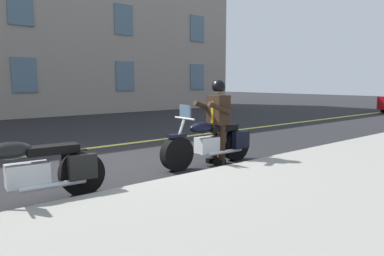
# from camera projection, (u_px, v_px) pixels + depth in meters

# --- Properties ---
(ground_plane) EXTENTS (80.00, 80.00, 0.00)m
(ground_plane) POSITION_uv_depth(u_px,v_px,m) (136.00, 161.00, 7.78)
(ground_plane) COLOR black
(sidewalk_curb) EXTENTS (60.00, 5.00, 0.15)m
(sidewalk_curb) POSITION_uv_depth(u_px,v_px,m) (329.00, 217.00, 4.34)
(sidewalk_curb) COLOR gray
(sidewalk_curb) RESTS_ON ground_plane
(lane_center_stripe) EXTENTS (60.00, 0.16, 0.01)m
(lane_center_stripe) POSITION_uv_depth(u_px,v_px,m) (96.00, 147.00, 9.31)
(lane_center_stripe) COLOR #E5DB4C
(lane_center_stripe) RESTS_ON ground_plane
(motorcycle_main) EXTENTS (2.22, 0.63, 1.26)m
(motorcycle_main) POSITION_uv_depth(u_px,v_px,m) (211.00, 143.00, 7.36)
(motorcycle_main) COLOR black
(motorcycle_main) RESTS_ON ground_plane
(rider_main) EXTENTS (0.63, 0.56, 1.74)m
(rider_main) POSITION_uv_depth(u_px,v_px,m) (218.00, 114.00, 7.40)
(rider_main) COLOR black
(rider_main) RESTS_ON ground_plane
(motorcycle_parked) EXTENTS (2.22, 0.71, 1.26)m
(motorcycle_parked) POSITION_uv_depth(u_px,v_px,m) (31.00, 172.00, 4.99)
(motorcycle_parked) COLOR black
(motorcycle_parked) RESTS_ON ground_plane
(building_backdrop) EXTENTS (25.88, 6.06, 11.08)m
(building_backdrop) POSITION_uv_depth(u_px,v_px,m) (3.00, 5.00, 18.23)
(building_backdrop) COLOR gray
(building_backdrop) RESTS_ON ground_plane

